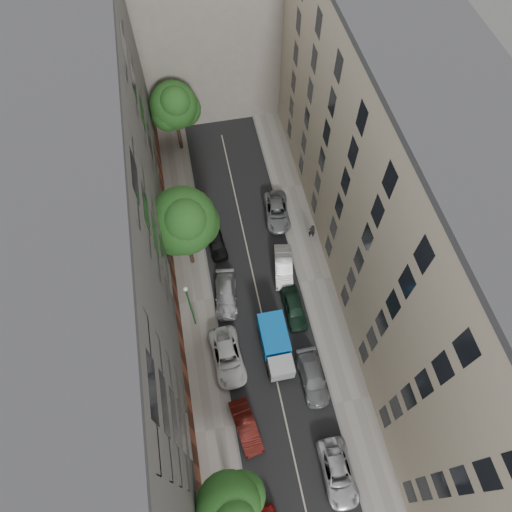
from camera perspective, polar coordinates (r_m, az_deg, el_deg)
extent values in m
plane|color=#4C4C49|center=(41.25, 0.08, -4.39)|extent=(120.00, 120.00, 0.00)
cube|color=black|center=(41.24, 0.08, -4.38)|extent=(8.00, 44.00, 0.02)
cube|color=gray|center=(41.06, -7.51, -5.66)|extent=(3.00, 44.00, 0.15)
cube|color=gray|center=(42.03, 7.46, -2.98)|extent=(3.00, 44.00, 0.15)
cube|color=#53504D|center=(33.20, -18.85, 0.13)|extent=(8.00, 44.00, 20.00)
cube|color=tan|center=(35.54, 17.86, 6.15)|extent=(8.00, 44.00, 20.00)
cube|color=gray|center=(53.87, -6.58, 27.71)|extent=(18.00, 12.00, 18.00)
cube|color=black|center=(38.60, 2.46, -11.60)|extent=(2.05, 5.25, 0.29)
cube|color=#AEB0B3|center=(37.23, 3.15, -13.78)|extent=(1.95, 1.56, 1.65)
cube|color=#0C7BEC|center=(37.93, 2.23, -9.87)|extent=(2.15, 3.50, 1.75)
cylinder|color=black|center=(38.10, 1.68, -14.50)|extent=(0.27, 0.82, 0.82)
cylinder|color=black|center=(38.30, 4.47, -13.94)|extent=(0.27, 0.82, 0.82)
cylinder|color=black|center=(39.15, 0.62, -9.81)|extent=(0.27, 0.82, 0.82)
cylinder|color=black|center=(39.34, 3.28, -9.30)|extent=(0.27, 0.82, 0.82)
imported|color=#4A120E|center=(36.87, -1.25, -20.55)|extent=(2.16, 4.44, 1.40)
imported|color=silver|center=(38.22, -3.58, -12.52)|extent=(2.72, 5.41, 1.47)
imported|color=#B2B2B7|center=(40.40, -3.78, -4.90)|extent=(2.48, 4.86, 1.35)
imported|color=black|center=(43.17, -4.99, 1.67)|extent=(1.89, 3.97, 1.31)
imported|color=black|center=(45.12, -6.71, 5.35)|extent=(2.19, 4.74, 1.51)
imported|color=silver|center=(36.94, 10.20, -25.15)|extent=(2.32, 4.92, 1.36)
imported|color=slate|center=(37.99, 7.09, -14.88)|extent=(1.97, 4.71, 1.36)
imported|color=black|center=(39.89, 4.79, -6.49)|extent=(1.69, 4.19, 1.43)
imported|color=silver|center=(41.67, 3.45, -1.31)|extent=(2.30, 4.67, 1.47)
imported|color=slate|center=(45.06, 2.62, 5.58)|extent=(2.79, 5.15, 1.37)
cylinder|color=#382619|center=(35.53, -3.07, -28.87)|extent=(0.36, 0.36, 2.74)
cylinder|color=#382619|center=(33.18, -3.28, -28.74)|extent=(0.24, 0.24, 1.96)
sphere|color=#1B4C19|center=(31.27, -3.48, -28.62)|extent=(3.97, 3.97, 3.97)
sphere|color=#1B4C19|center=(32.20, -1.73, -27.70)|extent=(2.98, 2.98, 2.98)
cylinder|color=#382619|center=(41.57, -8.19, 0.42)|extent=(0.36, 0.36, 3.20)
cylinder|color=#382619|center=(39.28, -8.68, 2.48)|extent=(0.24, 0.24, 2.28)
sphere|color=#1B4C19|center=(37.45, -9.12, 4.35)|extent=(5.67, 5.67, 5.67)
sphere|color=#1B4C19|center=(38.54, -7.65, 4.13)|extent=(4.26, 4.26, 4.26)
sphere|color=#1B4C19|center=(37.71, -9.95, 3.00)|extent=(3.97, 3.97, 3.97)
sphere|color=#1B4C19|center=(36.01, -8.92, 4.47)|extent=(3.69, 3.69, 3.69)
cylinder|color=#382619|center=(50.94, -9.49, 14.35)|extent=(0.36, 0.36, 2.81)
cylinder|color=#382619|center=(49.29, -9.91, 16.33)|extent=(0.24, 0.24, 2.01)
sphere|color=#1B4C19|center=(47.99, -10.27, 18.04)|extent=(4.75, 4.75, 4.75)
sphere|color=#1B4C19|center=(48.92, -9.06, 17.68)|extent=(3.56, 3.56, 3.56)
sphere|color=#1B4C19|center=(48.00, -10.96, 17.00)|extent=(3.32, 3.32, 3.32)
sphere|color=#1B4C19|center=(46.71, -10.12, 18.41)|extent=(3.08, 3.08, 3.08)
cylinder|color=#1A5B24|center=(37.16, -8.13, -6.43)|extent=(0.14, 0.14, 6.55)
sphere|color=silver|center=(34.13, -8.82, -4.10)|extent=(0.36, 0.36, 0.36)
imported|color=black|center=(43.61, 7.00, 3.13)|extent=(0.71, 0.53, 1.75)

